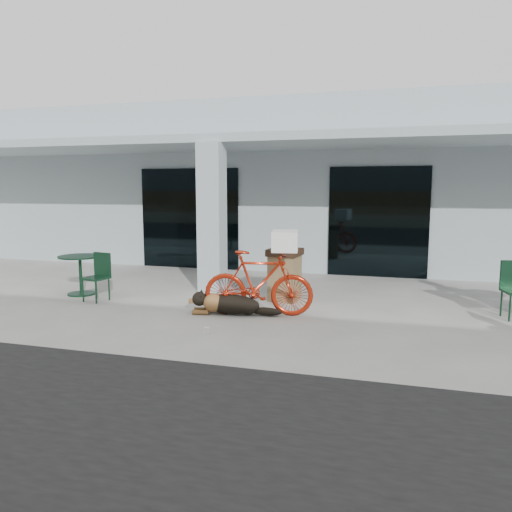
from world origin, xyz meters
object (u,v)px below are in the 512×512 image
(bicycle, at_px, (259,283))
(cafe_table_near, at_px, (81,275))
(cafe_chair_near, at_px, (96,277))
(dog, at_px, (231,303))
(trash_receptacle, at_px, (285,275))

(bicycle, distance_m, cafe_table_near, 4.02)
(bicycle, xyz_separation_m, cafe_chair_near, (-3.33, 0.16, -0.10))
(dog, height_order, cafe_table_near, cafe_table_near)
(dog, relative_size, cafe_table_near, 1.40)
(bicycle, relative_size, trash_receptacle, 1.85)
(cafe_table_near, xyz_separation_m, cafe_chair_near, (0.64, -0.43, 0.06))
(dog, bearing_deg, cafe_chair_near, 162.95)
(cafe_table_near, height_order, trash_receptacle, trash_receptacle)
(trash_receptacle, bearing_deg, cafe_chair_near, -162.50)
(bicycle, distance_m, trash_receptacle, 1.28)
(bicycle, distance_m, dog, 0.61)
(dog, height_order, cafe_chair_near, cafe_chair_near)
(cafe_table_near, relative_size, trash_receptacle, 0.85)
(bicycle, bearing_deg, trash_receptacle, -18.15)
(dog, bearing_deg, trash_receptacle, 51.70)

